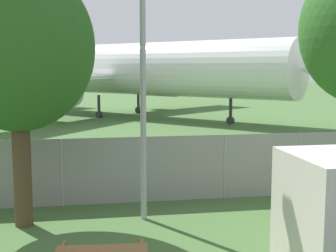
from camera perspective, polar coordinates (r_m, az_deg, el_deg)
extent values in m
cylinder|color=gray|center=(14.53, -12.83, -5.55)|extent=(0.07, 0.07, 2.07)
cylinder|color=gray|center=(14.60, -2.77, -5.32)|extent=(0.07, 0.07, 2.07)
cylinder|color=gray|center=(15.11, 6.90, -4.94)|extent=(0.07, 0.07, 2.07)
cylinder|color=gray|center=(16.00, 15.71, -4.47)|extent=(0.07, 0.07, 2.07)
cube|color=gray|center=(14.60, -2.77, -5.32)|extent=(56.00, 0.01, 2.07)
cylinder|color=white|center=(40.08, -4.41, 6.96)|extent=(23.58, 23.69, 4.31)
cone|color=white|center=(32.01, 19.34, 6.54)|extent=(6.10, 6.10, 4.31)
cone|color=white|center=(52.84, -18.99, 6.64)|extent=(6.55, 6.56, 3.88)
cube|color=white|center=(47.90, 1.00, 6.24)|extent=(12.93, 11.11, 0.30)
cylinder|color=#939399|center=(46.55, -0.78, 4.83)|extent=(4.11, 4.12, 1.94)
cube|color=white|center=(35.00, -15.50, 5.64)|extent=(11.16, 12.90, 0.30)
cylinder|color=#939399|center=(36.60, -13.43, 4.00)|extent=(4.11, 4.12, 1.94)
cube|color=white|center=(50.10, -16.68, 12.90)|extent=(2.91, 2.92, 6.47)
cube|color=white|center=(49.65, -16.32, 7.23)|extent=(9.16, 9.13, 0.20)
cylinder|color=#2D2D33|center=(34.91, 7.63, 1.78)|extent=(0.24, 0.24, 1.90)
cylinder|color=#2D2D33|center=(34.98, 7.62, 0.69)|extent=(0.61, 0.61, 0.56)
cylinder|color=#2D2D33|center=(43.12, -3.64, 2.85)|extent=(0.24, 0.24, 1.90)
cylinder|color=#2D2D33|center=(43.17, -3.63, 1.96)|extent=(0.61, 0.61, 0.56)
cylinder|color=#2D2D33|center=(39.26, -8.42, 2.36)|extent=(0.24, 0.24, 1.90)
cylinder|color=#2D2D33|center=(39.32, -8.40, 1.38)|extent=(0.61, 0.61, 0.56)
cylinder|color=#4C3823|center=(12.92, -17.34, -5.10)|extent=(0.47, 0.47, 3.03)
ellipsoid|color=#28561E|center=(12.65, -17.89, 9.16)|extent=(3.93, 3.93, 4.32)
cylinder|color=#99999E|center=(12.65, -3.05, 2.77)|extent=(0.16, 0.16, 6.44)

